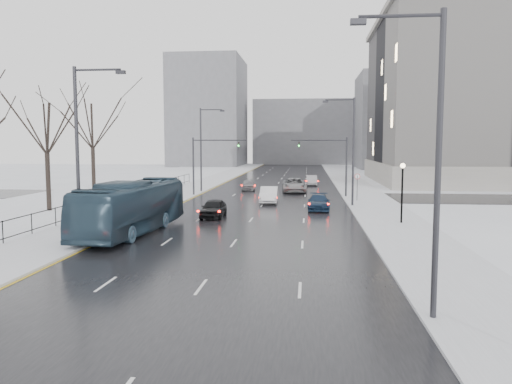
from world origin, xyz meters
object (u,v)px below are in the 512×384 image
(tree_park_d, at_px, (49,212))
(streetlight_l_far, at_px, (203,145))
(no_uturn_sign, at_px, (357,179))
(sedan_right_near, at_px, (269,195))
(sedan_center_near, at_px, (213,208))
(sedan_right_far, at_px, (319,202))
(lamppost_r_mid, at_px, (402,184))
(sedan_center_far, at_px, (248,185))
(mast_signal_left, at_px, (203,159))
(streetlight_r_near, at_px, (431,150))
(tree_park_e, at_px, (94,199))
(sedan_right_cross, at_px, (294,185))
(sedan_right_distant, at_px, (312,180))
(mast_signal_right, at_px, (336,160))
(streetlight_l_near, at_px, (81,147))
(bus, at_px, (133,207))
(streetlight_r_mid, at_px, (351,146))

(tree_park_d, bearing_deg, streetlight_l_far, 61.85)
(no_uturn_sign, height_order, sedan_right_near, no_uturn_sign)
(sedan_center_near, distance_m, sedan_right_far, 9.92)
(tree_park_d, relative_size, lamppost_r_mid, 2.92)
(lamppost_r_mid, distance_m, sedan_right_near, 16.05)
(sedan_center_far, bearing_deg, mast_signal_left, -127.64)
(streetlight_r_near, height_order, sedan_right_near, streetlight_r_near)
(tree_park_e, xyz_separation_m, streetlight_r_near, (26.37, -34.00, 5.62))
(lamppost_r_mid, bearing_deg, streetlight_r_near, -98.06)
(sedan_right_cross, xyz_separation_m, sedan_right_distant, (2.15, 10.00, -0.15))
(mast_signal_right, relative_size, sedan_center_far, 1.58)
(no_uturn_sign, relative_size, sedan_right_near, 0.56)
(sedan_center_near, xyz_separation_m, sedan_right_cross, (5.77, 21.26, 0.11))
(tree_park_d, bearing_deg, sedan_right_distant, 52.26)
(streetlight_l_near, height_order, mast_signal_right, streetlight_l_near)
(tree_park_e, bearing_deg, mast_signal_right, 8.90)
(streetlight_r_near, distance_m, mast_signal_left, 41.06)
(tree_park_d, xyz_separation_m, sedan_right_cross, (20.48, 19.23, 0.88))
(tree_park_e, distance_m, streetlight_l_far, 14.01)
(bus, relative_size, sedan_right_near, 2.53)
(sedan_center_far, bearing_deg, sedan_right_distant, 38.88)
(streetlight_r_near, height_order, sedan_right_distant, streetlight_r_near)
(streetlight_r_mid, relative_size, sedan_right_cross, 1.66)
(streetlight_l_far, xyz_separation_m, sedan_center_near, (5.08, -20.03, -4.86))
(tree_park_d, distance_m, no_uturn_sign, 28.88)
(mast_signal_left, bearing_deg, mast_signal_right, 0.00)
(tree_park_d, height_order, sedan_center_far, tree_park_d)
(streetlight_l_near, distance_m, sedan_right_near, 24.11)
(streetlight_l_near, relative_size, sedan_right_distant, 2.39)
(sedan_center_near, height_order, sedan_right_far, sedan_center_near)
(streetlight_l_far, bearing_deg, no_uturn_sign, -24.73)
(lamppost_r_mid, bearing_deg, no_uturn_sign, 97.33)
(tree_park_d, bearing_deg, no_uturn_sign, 20.32)
(tree_park_e, relative_size, lamppost_r_mid, 3.15)
(lamppost_r_mid, relative_size, no_uturn_sign, 1.59)
(mast_signal_left, bearing_deg, tree_park_e, -159.81)
(no_uturn_sign, bearing_deg, tree_park_d, -159.68)
(sedan_center_near, relative_size, sedan_center_far, 1.03)
(sedan_right_cross, bearing_deg, streetlight_r_near, -86.50)
(sedan_right_cross, relative_size, sedan_right_distant, 1.44)
(sedan_right_near, bearing_deg, sedan_center_near, -111.54)
(no_uturn_sign, relative_size, sedan_right_distant, 0.65)
(bus, bearing_deg, mast_signal_left, 94.82)
(mast_signal_left, distance_m, sedan_center_far, 8.92)
(sedan_center_far, distance_m, sedan_right_distant, 11.36)
(sedan_center_near, xyz_separation_m, sedan_right_far, (8.34, 5.37, -0.05))
(streetlight_r_mid, relative_size, streetlight_l_far, 1.00)
(lamppost_r_mid, height_order, sedan_right_near, lamppost_r_mid)
(tree_park_e, height_order, bus, tree_park_e)
(streetlight_r_mid, bearing_deg, bus, -134.58)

